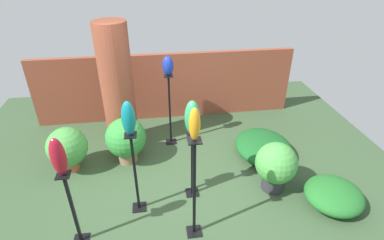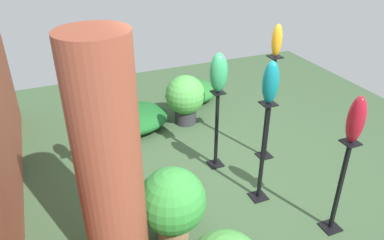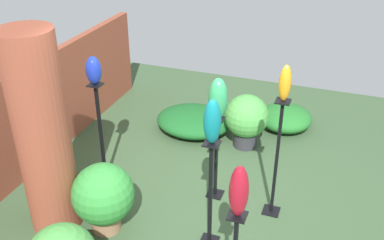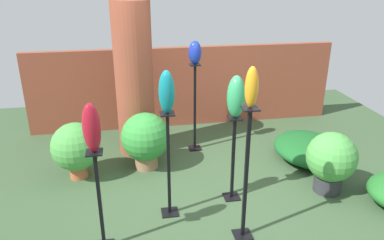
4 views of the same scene
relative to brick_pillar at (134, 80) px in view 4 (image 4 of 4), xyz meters
name	(u,v)px [view 4 (image 4 of 4)]	position (x,y,z in m)	size (l,w,h in m)	color
ground_plane	(215,195)	(0.93, -1.52, -1.18)	(8.00, 8.00, 0.00)	#385133
brick_wall_back	(185,87)	(0.93, 0.96, -0.44)	(5.60, 0.12, 1.47)	brown
brick_pillar	(134,80)	(0.00, 0.00, 0.00)	(0.58, 0.58, 2.36)	brown
pedestal_teal	(169,170)	(0.30, -1.80, -0.58)	(0.20, 0.20, 1.30)	black
pedestal_cobalt	(195,111)	(0.92, -0.12, -0.52)	(0.20, 0.20, 1.42)	black
pedestal_amber	(246,181)	(1.05, -2.35, -0.48)	(0.20, 0.20, 1.52)	black
pedestal_ruby	(100,206)	(-0.46, -2.27, -0.66)	(0.20, 0.20, 1.14)	black
pedestal_jade	(233,163)	(1.13, -1.60, -0.67)	(0.20, 0.20, 1.12)	black
art_vase_teal	(167,92)	(0.30, -1.80, 0.36)	(0.18, 0.18, 0.48)	#0F727A
art_vase_cobalt	(195,53)	(0.92, -0.12, 0.42)	(0.20, 0.18, 0.35)	#192D9E
art_vase_amber	(252,87)	(1.05, -2.35, 0.54)	(0.13, 0.13, 0.41)	orange
art_vase_ruby	(92,128)	(-0.46, -2.27, 0.20)	(0.17, 0.17, 0.49)	maroon
art_vase_jade	(236,97)	(1.13, -1.60, 0.20)	(0.21, 0.23, 0.51)	#2D9356
potted_plant_back_center	(331,159)	(2.43, -1.67, -0.71)	(0.65, 0.65, 0.83)	#2D2D33
potted_plant_mid_left	(145,138)	(0.10, -0.60, -0.71)	(0.71, 0.71, 0.85)	#936B4C
potted_plant_walkway_edge	(76,147)	(-0.87, -0.72, -0.72)	(0.68, 0.68, 0.82)	#B25B38
foliage_bed_east	(308,149)	(2.59, -0.78, -1.00)	(1.02, 1.20, 0.35)	#195923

